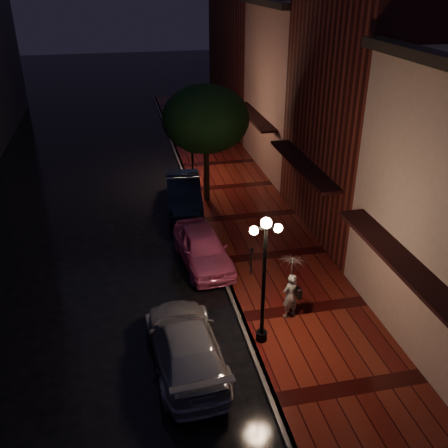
{
  "coord_description": "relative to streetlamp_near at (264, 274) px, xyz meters",
  "views": [
    {
      "loc": [
        -3.4,
        -16.9,
        10.59
      ],
      "look_at": [
        0.37,
        0.75,
        1.4
      ],
      "focal_mm": 40.0,
      "sensor_mm": 36.0,
      "label": 1
    }
  ],
  "objects": [
    {
      "name": "parking_meter",
      "position": [
        0.65,
        3.74,
        -1.74
      ],
      "size": [
        0.11,
        0.08,
        1.18
      ],
      "rotation": [
        0.0,
        0.0,
        -0.0
      ],
      "color": "black",
      "rests_on": "sidewalk"
    },
    {
      "name": "storefront_mid",
      "position": [
        6.65,
        7.0,
        2.9
      ],
      "size": [
        5.0,
        8.0,
        11.0
      ],
      "primitive_type": "cube",
      "color": "#511914",
      "rests_on": "ground"
    },
    {
      "name": "street_tree",
      "position": [
        0.26,
        10.99,
        1.64
      ],
      "size": [
        4.16,
        4.16,
        5.8
      ],
      "color": "black",
      "rests_on": "sidewalk"
    },
    {
      "name": "navy_car",
      "position": [
        -0.95,
        10.86,
        -1.83
      ],
      "size": [
        2.0,
        4.79,
        1.54
      ],
      "primitive_type": "imported",
      "rotation": [
        0.0,
        0.0,
        -0.08
      ],
      "color": "black",
      "rests_on": "ground"
    },
    {
      "name": "streetlamp_far",
      "position": [
        0.0,
        14.0,
        0.0
      ],
      "size": [
        0.96,
        0.36,
        4.31
      ],
      "color": "black",
      "rests_on": "sidewalk"
    },
    {
      "name": "pink_car",
      "position": [
        -0.97,
        5.17,
        -1.86
      ],
      "size": [
        2.16,
        4.49,
        1.48
      ],
      "primitive_type": "imported",
      "rotation": [
        0.0,
        0.0,
        0.1
      ],
      "color": "pink",
      "rests_on": "ground"
    },
    {
      "name": "curb",
      "position": [
        -0.35,
        5.0,
        -2.53
      ],
      "size": [
        0.25,
        60.0,
        0.15
      ],
      "primitive_type": "cube",
      "color": "#595451",
      "rests_on": "ground"
    },
    {
      "name": "storefront_far",
      "position": [
        6.65,
        15.0,
        1.9
      ],
      "size": [
        5.0,
        8.0,
        9.0
      ],
      "primitive_type": "cube",
      "color": "#8C5951",
      "rests_on": "ground"
    },
    {
      "name": "storefront_extra",
      "position": [
        6.65,
        25.0,
        2.4
      ],
      "size": [
        5.0,
        12.0,
        10.0
      ],
      "primitive_type": "cube",
      "color": "#511914",
      "rests_on": "ground"
    },
    {
      "name": "silver_car",
      "position": [
        -2.46,
        -0.4,
        -1.89
      ],
      "size": [
        2.27,
        5.02,
        1.43
      ],
      "primitive_type": "imported",
      "rotation": [
        0.0,
        0.0,
        3.2
      ],
      "color": "#97969D",
      "rests_on": "ground"
    },
    {
      "name": "streetlamp_near",
      "position": [
        0.0,
        0.0,
        0.0
      ],
      "size": [
        0.96,
        0.36,
        4.31
      ],
      "color": "black",
      "rests_on": "sidewalk"
    },
    {
      "name": "sidewalk",
      "position": [
        1.9,
        5.0,
        -2.53
      ],
      "size": [
        4.5,
        60.0,
        0.15
      ],
      "primitive_type": "cube",
      "color": "#470F0C",
      "rests_on": "ground"
    },
    {
      "name": "woman_with_umbrella",
      "position": [
        1.25,
        0.98,
        -0.93
      ],
      "size": [
        0.96,
        0.98,
        2.3
      ],
      "rotation": [
        0.0,
        0.0,
        3.47
      ],
      "color": "white",
      "rests_on": "sidewalk"
    },
    {
      "name": "ground",
      "position": [
        -0.35,
        5.0,
        -2.6
      ],
      "size": [
        120.0,
        120.0,
        0.0
      ],
      "primitive_type": "plane",
      "color": "black",
      "rests_on": "ground"
    }
  ]
}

